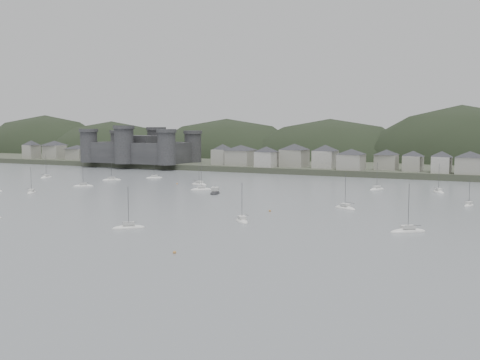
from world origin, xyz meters
The scene contains 8 objects.
ground centered at (0.00, 0.00, 0.00)m, with size 900.00×900.00×0.00m, color slate.
far_shore_land centered at (0.00, 295.00, 1.50)m, with size 900.00×250.00×3.00m, color #383D2D.
forested_ridge centered at (4.83, 269.40, -11.28)m, with size 851.55×103.94×102.57m.
castle centered at (-120.00, 179.80, 10.96)m, with size 66.00×43.00×20.00m.
waterfront_town centered at (50.59, 183.34, 8.66)m, with size 451.48×28.46×12.92m.
moored_fleet centered at (-9.80, 65.03, 0.18)m, with size 252.78×143.34×12.83m.
motor_launch_far centered at (-13.02, 80.48, 0.28)m, with size 6.09×9.55×4.13m.
mooring_buoys centered at (0.24, 45.13, 0.15)m, with size 178.72×113.77×0.70m.
Camera 1 is at (89.52, -101.64, 24.47)m, focal length 43.14 mm.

